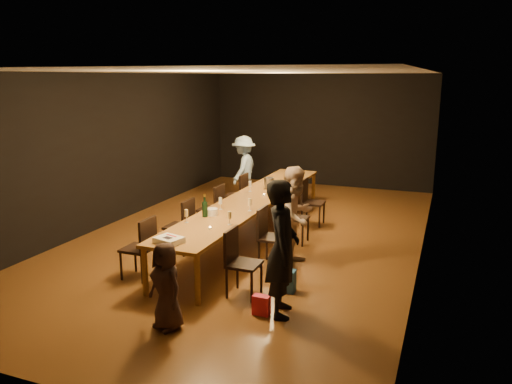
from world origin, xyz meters
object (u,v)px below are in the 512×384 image
(chair_right_1, at_px, (274,237))
(ice_bucket, at_px, (269,183))
(man_blue, at_px, (244,169))
(child, at_px, (166,286))
(plate_stack, at_px, (212,212))
(chair_right_3, at_px, (313,202))
(chair_left_1, at_px, (179,226))
(chair_left_3, at_px, (236,195))
(champagne_bottle, at_px, (205,205))
(woman_tan, at_px, (296,216))
(chair_right_0, at_px, (244,263))
(chair_left_2, at_px, (211,209))
(chair_left_0, at_px, (138,248))
(woman_birthday, at_px, (282,249))
(table, at_px, (252,200))
(birthday_cake, at_px, (169,240))
(chair_right_2, at_px, (296,218))

(chair_right_1, distance_m, ice_bucket, 2.28)
(ice_bucket, bearing_deg, man_blue, 127.12)
(chair_right_1, xyz_separation_m, man_blue, (-2.06, 3.71, 0.32))
(child, bearing_deg, plate_stack, 126.07)
(chair_right_3, bearing_deg, plate_stack, -22.02)
(chair_left_1, height_order, chair_left_3, same)
(champagne_bottle, bearing_deg, woman_tan, 17.07)
(chair_right_0, height_order, woman_tan, woman_tan)
(champagne_bottle, bearing_deg, chair_left_2, 113.49)
(chair_left_2, relative_size, man_blue, 0.59)
(chair_left_0, height_order, child, child)
(chair_right_1, relative_size, woman_birthday, 0.54)
(chair_right_3, relative_size, woman_tan, 0.59)
(chair_right_0, xyz_separation_m, plate_stack, (-1.01, 1.09, 0.34))
(chair_left_3, bearing_deg, man_blue, 15.53)
(table, distance_m, chair_left_3, 1.49)
(chair_left_2, bearing_deg, birthday_cake, -164.62)
(chair_left_3, height_order, child, child)
(woman_tan, bearing_deg, plate_stack, 122.15)
(birthday_cake, bearing_deg, chair_left_1, 131.03)
(chair_right_2, xyz_separation_m, champagne_bottle, (-1.08, -1.44, 0.47))
(chair_left_1, xyz_separation_m, woman_tan, (2.00, 0.19, 0.33))
(woman_birthday, height_order, ice_bucket, woman_birthday)
(table, xyz_separation_m, chair_left_0, (-0.85, -2.40, -0.24))
(chair_left_3, height_order, man_blue, man_blue)
(chair_left_3, xyz_separation_m, woman_tan, (2.00, -2.21, 0.33))
(chair_right_0, height_order, chair_left_3, same)
(table, relative_size, chair_right_2, 6.45)
(chair_right_3, height_order, child, child)
(chair_right_3, xyz_separation_m, plate_stack, (-1.01, -2.51, 0.34))
(chair_left_3, height_order, plate_stack, chair_left_3)
(woman_tan, bearing_deg, woman_birthday, -149.06)
(birthday_cake, bearing_deg, chair_left_3, 115.90)
(chair_left_3, bearing_deg, champagne_bottle, -166.68)
(table, bearing_deg, chair_left_2, 180.00)
(birthday_cake, bearing_deg, champagne_bottle, 110.86)
(child, bearing_deg, chair_left_2, 131.88)
(chair_right_1, xyz_separation_m, chair_left_3, (-1.70, 2.40, 0.00))
(man_blue, relative_size, champagne_bottle, 4.23)
(chair_left_0, bearing_deg, man_blue, 4.24)
(child, bearing_deg, table, 118.86)
(child, distance_m, birthday_cake, 0.95)
(chair_right_3, xyz_separation_m, child, (-0.51, -4.76, 0.06))
(chair_left_3, bearing_deg, plate_stack, -164.73)
(plate_stack, bearing_deg, woman_birthday, -40.45)
(chair_right_3, xyz_separation_m, birthday_cake, (-0.94, -3.96, 0.32))
(woman_birthday, bearing_deg, plate_stack, 33.54)
(chair_right_0, relative_size, child, 0.88)
(chair_left_0, height_order, birthday_cake, chair_left_0)
(man_blue, distance_m, champagne_bottle, 4.07)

